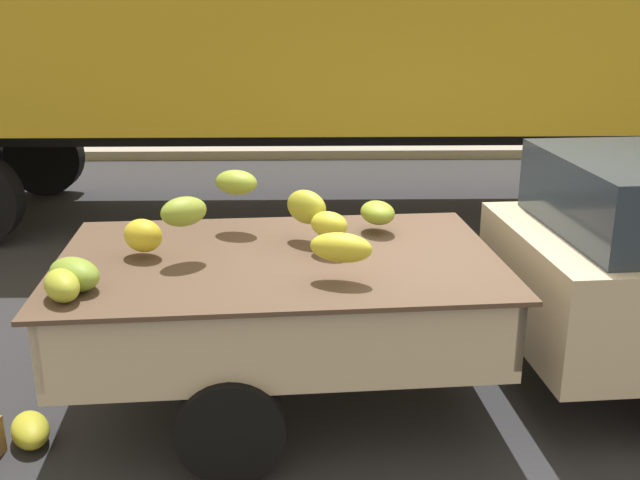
# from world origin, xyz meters

# --- Properties ---
(ground) EXTENTS (220.00, 220.00, 0.00)m
(ground) POSITION_xyz_m (0.00, 0.00, 0.00)
(ground) COLOR #28282B
(curb_strip) EXTENTS (80.00, 0.80, 0.16)m
(curb_strip) POSITION_xyz_m (0.00, 8.31, 0.08)
(curb_strip) COLOR gray
(curb_strip) RESTS_ON ground
(pickup_truck) EXTENTS (5.23, 2.17, 1.70)m
(pickup_truck) POSITION_xyz_m (0.71, -0.18, 0.88)
(pickup_truck) COLOR #CCB793
(pickup_truck) RESTS_ON ground
(semi_trailer) EXTENTS (12.01, 2.71, 3.95)m
(semi_trailer) POSITION_xyz_m (-1.37, 4.42, 2.54)
(semi_trailer) COLOR gold
(semi_trailer) RESTS_ON ground
(fallen_banana_bunch_near_tailgate) EXTENTS (0.38, 0.46, 0.18)m
(fallen_banana_bunch_near_tailgate) POSITION_xyz_m (-2.91, -0.81, 0.09)
(fallen_banana_bunch_near_tailgate) COLOR gold
(fallen_banana_bunch_near_tailgate) RESTS_ON ground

